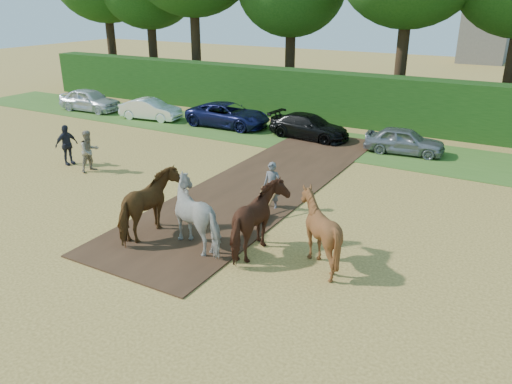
{
  "coord_description": "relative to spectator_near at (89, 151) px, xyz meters",
  "views": [
    {
      "loc": [
        10.73,
        -9.97,
        7.2
      ],
      "look_at": [
        3.43,
        2.86,
        1.4
      ],
      "focal_mm": 35.0,
      "sensor_mm": 36.0,
      "label": 1
    }
  ],
  "objects": [
    {
      "name": "parked_cars",
      "position": [
        0.5,
        9.44,
        -0.23
      ],
      "size": [
        24.99,
        3.12,
        1.49
      ],
      "color": "silver",
      "rests_on": "ground"
    },
    {
      "name": "earth_strip",
      "position": [
        7.41,
        2.42,
        -0.89
      ],
      "size": [
        4.5,
        17.0,
        0.05
      ],
      "primitive_type": "cube",
      "color": "#472D1C",
      "rests_on": "ground"
    },
    {
      "name": "spectator_far",
      "position": [
        -1.62,
        0.16,
        0.01
      ],
      "size": [
        0.64,
        1.15,
        1.85
      ],
      "primitive_type": "imported",
      "rotation": [
        0.0,
        0.0,
        1.39
      ],
      "color": "#22232D",
      "rests_on": "ground"
    },
    {
      "name": "grass_verge",
      "position": [
        5.91,
        9.42,
        -0.9
      ],
      "size": [
        50.0,
        5.0,
        0.03
      ],
      "primitive_type": "cube",
      "color": "#38601E",
      "rests_on": "ground"
    },
    {
      "name": "plough_team",
      "position": [
        9.26,
        -3.06,
        0.13
      ],
      "size": [
        6.97,
        5.4,
        2.11
      ],
      "color": "brown",
      "rests_on": "ground"
    },
    {
      "name": "ground",
      "position": [
        5.91,
        -4.58,
        -0.92
      ],
      "size": [
        120.0,
        120.0,
        0.0
      ],
      "primitive_type": "plane",
      "color": "gold",
      "rests_on": "ground"
    },
    {
      "name": "hedgerow",
      "position": [
        5.91,
        13.92,
        0.58
      ],
      "size": [
        46.0,
        1.6,
        3.0
      ],
      "primitive_type": "cube",
      "color": "#14380F",
      "rests_on": "ground"
    },
    {
      "name": "spectator_near",
      "position": [
        0.0,
        0.0,
        0.0
      ],
      "size": [
        0.85,
        1.0,
        1.83
      ],
      "primitive_type": "imported",
      "rotation": [
        0.0,
        0.0,
        1.39
      ],
      "color": "#B0A88A",
      "rests_on": "ground"
    }
  ]
}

